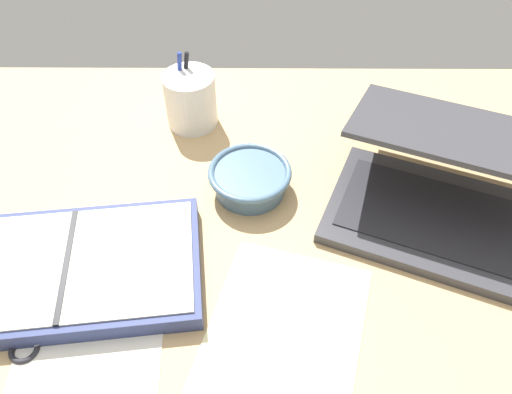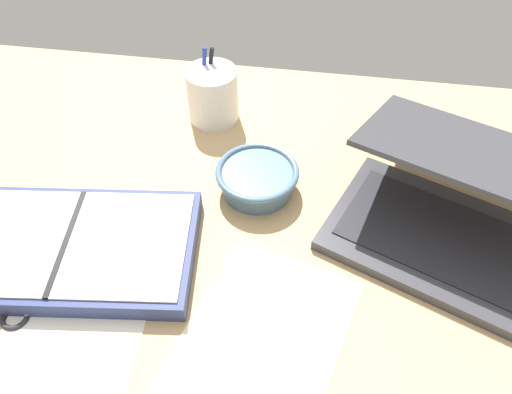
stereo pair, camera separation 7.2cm
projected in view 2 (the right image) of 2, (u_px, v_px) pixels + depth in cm
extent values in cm
cube|color=tan|center=(228.00, 258.00, 74.94)|extent=(140.00, 100.00, 2.00)
cube|color=#38383D|center=(436.00, 239.00, 74.94)|extent=(37.14, 31.73, 1.80)
cube|color=#232328|center=(438.00, 235.00, 74.19)|extent=(31.38, 24.74, 0.24)
cube|color=#38383D|center=(475.00, 152.00, 71.33)|extent=(36.96, 31.30, 6.06)
cube|color=silver|center=(473.00, 155.00, 71.15)|extent=(33.81, 28.32, 5.07)
cylinder|color=slate|center=(257.00, 181.00, 81.70)|extent=(11.58, 11.58, 4.09)
torus|color=slate|center=(257.00, 172.00, 80.19)|extent=(13.62, 13.62, 1.09)
cylinder|color=white|center=(213.00, 95.00, 92.54)|extent=(9.43, 9.43, 10.25)
cylinder|color=black|center=(209.00, 78.00, 92.76)|extent=(2.62, 1.62, 12.28)
cylinder|color=#233899|center=(204.00, 79.00, 92.33)|extent=(1.90, 2.04, 12.55)
cube|color=navy|center=(70.00, 248.00, 73.06)|extent=(38.91, 25.39, 3.03)
cube|color=silver|center=(6.00, 239.00, 72.04)|extent=(19.19, 21.05, 0.30)
cube|color=silver|center=(127.00, 243.00, 71.64)|extent=(19.19, 21.05, 0.30)
cube|color=black|center=(66.00, 240.00, 71.73)|extent=(3.10, 19.11, 0.30)
cube|color=#B7B7BC|center=(59.00, 301.00, 68.13)|extent=(8.40, 5.99, 0.30)
cube|color=#B7B7BC|center=(60.00, 302.00, 68.35)|extent=(9.28, 2.58, 0.30)
torus|color=#232328|center=(15.00, 317.00, 66.73)|extent=(3.90, 3.90, 0.70)
torus|color=#232328|center=(17.00, 302.00, 68.36)|extent=(3.90, 3.90, 0.70)
cube|color=#F4EFB2|center=(258.00, 347.00, 64.10)|extent=(26.99, 33.45, 0.16)
cube|color=silver|center=(66.00, 349.00, 63.97)|extent=(20.33, 29.59, 0.16)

